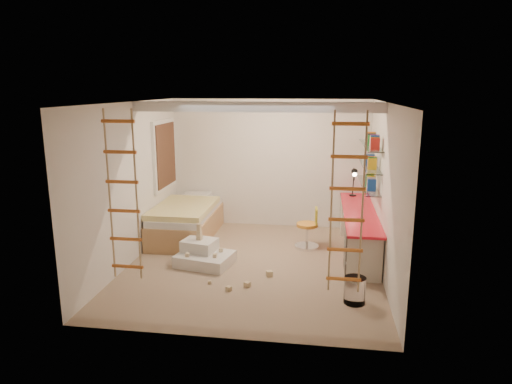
% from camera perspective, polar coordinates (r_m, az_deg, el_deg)
% --- Properties ---
extents(floor, '(4.50, 4.50, 0.00)m').
position_cam_1_polar(floor, '(7.52, -0.33, -9.09)').
color(floor, '#937C5F').
rests_on(floor, ground).
extents(ceiling_beam, '(4.00, 0.18, 0.16)m').
position_cam_1_polar(ceiling_beam, '(7.27, 0.00, 10.58)').
color(ceiling_beam, white).
rests_on(ceiling_beam, ceiling).
extents(window_frame, '(0.06, 1.15, 1.35)m').
position_cam_1_polar(window_frame, '(9.00, -11.41, 4.58)').
color(window_frame, white).
rests_on(window_frame, wall_left).
extents(window_blind, '(0.02, 1.00, 1.20)m').
position_cam_1_polar(window_blind, '(8.99, -11.17, 4.58)').
color(window_blind, '#4C2D1E').
rests_on(window_blind, window_frame).
extents(rope_ladder_left, '(0.41, 0.04, 2.13)m').
position_cam_1_polar(rope_ladder_left, '(5.82, -16.29, -0.54)').
color(rope_ladder_left, '#BC5C20').
rests_on(rope_ladder_left, ceiling).
extents(rope_ladder_right, '(0.41, 0.04, 2.13)m').
position_cam_1_polar(rope_ladder_right, '(5.31, 11.30, -1.53)').
color(rope_ladder_right, orange).
rests_on(rope_ladder_right, ceiling).
extents(waste_bin, '(0.29, 0.29, 0.36)m').
position_cam_1_polar(waste_bin, '(6.35, 12.25, -11.92)').
color(waste_bin, white).
rests_on(waste_bin, floor).
extents(desk, '(0.56, 2.80, 0.75)m').
position_cam_1_polar(desk, '(8.14, 12.67, -4.63)').
color(desk, red).
rests_on(desk, floor).
extents(shelves, '(0.25, 1.80, 0.71)m').
position_cam_1_polar(shelves, '(8.17, 13.98, 3.26)').
color(shelves, white).
rests_on(shelves, wall_right).
extents(bed, '(1.02, 2.00, 0.69)m').
position_cam_1_polar(bed, '(8.86, -8.66, -3.54)').
color(bed, '#AD7F51').
rests_on(bed, floor).
extents(task_lamp, '(0.14, 0.36, 0.57)m').
position_cam_1_polar(task_lamp, '(8.89, 12.16, 1.74)').
color(task_lamp, black).
rests_on(task_lamp, desk).
extents(swivel_chair, '(0.46, 0.46, 0.74)m').
position_cam_1_polar(swivel_chair, '(8.24, 6.54, -5.14)').
color(swivel_chair, orange).
rests_on(swivel_chair, floor).
extents(play_platform, '(0.97, 0.83, 0.38)m').
position_cam_1_polar(play_platform, '(7.56, -6.58, -7.84)').
color(play_platform, silver).
rests_on(play_platform, floor).
extents(toy_blocks, '(1.40, 1.12, 0.65)m').
position_cam_1_polar(toy_blocks, '(7.20, -4.96, -8.00)').
color(toy_blocks, '#CCB284').
rests_on(toy_blocks, floor).
extents(books, '(0.14, 0.70, 0.92)m').
position_cam_1_polar(books, '(8.14, 14.05, 4.39)').
color(books, '#194CA5').
rests_on(books, shelves).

